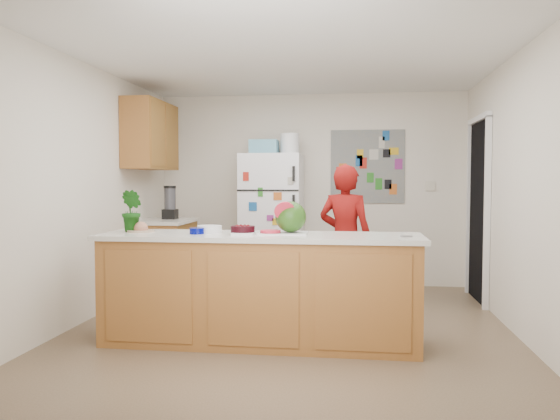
# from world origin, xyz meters

# --- Properties ---
(floor) EXTENTS (4.00, 4.50, 0.02)m
(floor) POSITION_xyz_m (0.00, 0.00, -0.01)
(floor) COLOR brown
(floor) RESTS_ON ground
(wall_back) EXTENTS (4.00, 0.02, 2.50)m
(wall_back) POSITION_xyz_m (0.00, 2.26, 1.25)
(wall_back) COLOR beige
(wall_back) RESTS_ON ground
(wall_left) EXTENTS (0.02, 4.50, 2.50)m
(wall_left) POSITION_xyz_m (-2.01, 0.00, 1.25)
(wall_left) COLOR beige
(wall_left) RESTS_ON ground
(wall_right) EXTENTS (0.02, 4.50, 2.50)m
(wall_right) POSITION_xyz_m (2.01, 0.00, 1.25)
(wall_right) COLOR beige
(wall_right) RESTS_ON ground
(ceiling) EXTENTS (4.00, 4.50, 0.02)m
(ceiling) POSITION_xyz_m (0.00, 0.00, 2.51)
(ceiling) COLOR white
(ceiling) RESTS_ON wall_back
(doorway) EXTENTS (0.03, 0.85, 2.04)m
(doorway) POSITION_xyz_m (1.99, 1.45, 1.02)
(doorway) COLOR black
(doorway) RESTS_ON ground
(peninsula_base) EXTENTS (2.60, 0.62, 0.88)m
(peninsula_base) POSITION_xyz_m (-0.20, -0.50, 0.44)
(peninsula_base) COLOR brown
(peninsula_base) RESTS_ON floor
(peninsula_top) EXTENTS (2.68, 0.70, 0.04)m
(peninsula_top) POSITION_xyz_m (-0.20, -0.50, 0.90)
(peninsula_top) COLOR silver
(peninsula_top) RESTS_ON peninsula_base
(side_counter_base) EXTENTS (0.60, 0.80, 0.86)m
(side_counter_base) POSITION_xyz_m (-1.69, 1.35, 0.43)
(side_counter_base) COLOR brown
(side_counter_base) RESTS_ON floor
(side_counter_top) EXTENTS (0.64, 0.84, 0.04)m
(side_counter_top) POSITION_xyz_m (-1.69, 1.35, 0.88)
(side_counter_top) COLOR silver
(side_counter_top) RESTS_ON side_counter_base
(upper_cabinets) EXTENTS (0.35, 1.00, 0.80)m
(upper_cabinets) POSITION_xyz_m (-1.82, 1.30, 1.90)
(upper_cabinets) COLOR brown
(upper_cabinets) RESTS_ON wall_left
(refrigerator) EXTENTS (0.75, 0.70, 1.70)m
(refrigerator) POSITION_xyz_m (-0.45, 1.88, 0.85)
(refrigerator) COLOR silver
(refrigerator) RESTS_ON floor
(fridge_top_bin) EXTENTS (0.35, 0.28, 0.18)m
(fridge_top_bin) POSITION_xyz_m (-0.55, 1.88, 1.79)
(fridge_top_bin) COLOR #5999B2
(fridge_top_bin) RESTS_ON refrigerator
(photo_collage) EXTENTS (0.95, 0.01, 0.95)m
(photo_collage) POSITION_xyz_m (0.75, 2.24, 1.55)
(photo_collage) COLOR slate
(photo_collage) RESTS_ON wall_back
(person) EXTENTS (0.64, 0.52, 1.53)m
(person) POSITION_xyz_m (0.49, 0.65, 0.77)
(person) COLOR maroon
(person) RESTS_ON floor
(blender_appliance) EXTENTS (0.14, 0.14, 0.38)m
(blender_appliance) POSITION_xyz_m (-1.64, 1.44, 1.09)
(blender_appliance) COLOR black
(blender_appliance) RESTS_ON side_counter_top
(cutting_board) EXTENTS (0.41, 0.31, 0.01)m
(cutting_board) POSITION_xyz_m (-0.01, -0.46, 0.93)
(cutting_board) COLOR white
(cutting_board) RESTS_ON peninsula_top
(watermelon) EXTENTS (0.26, 0.26, 0.26)m
(watermelon) POSITION_xyz_m (0.05, -0.44, 1.06)
(watermelon) COLOR #215D11
(watermelon) RESTS_ON cutting_board
(watermelon_slice) EXTENTS (0.17, 0.17, 0.02)m
(watermelon_slice) POSITION_xyz_m (-0.11, -0.51, 0.94)
(watermelon_slice) COLOR #DB324D
(watermelon_slice) RESTS_ON cutting_board
(cherry_bowl) EXTENTS (0.24, 0.24, 0.07)m
(cherry_bowl) POSITION_xyz_m (-0.33, -0.55, 0.96)
(cherry_bowl) COLOR black
(cherry_bowl) RESTS_ON peninsula_top
(white_bowl) EXTENTS (0.24, 0.24, 0.06)m
(white_bowl) POSITION_xyz_m (-0.65, -0.42, 0.95)
(white_bowl) COLOR silver
(white_bowl) RESTS_ON peninsula_top
(cobalt_bowl) EXTENTS (0.14, 0.14, 0.05)m
(cobalt_bowl) POSITION_xyz_m (-0.72, -0.56, 0.95)
(cobalt_bowl) COLOR #020765
(cobalt_bowl) RESTS_ON peninsula_top
(plate) EXTENTS (0.29, 0.29, 0.02)m
(plate) POSITION_xyz_m (-1.25, -0.45, 0.93)
(plate) COLOR #AFA889
(plate) RESTS_ON peninsula_top
(paper_towel) EXTENTS (0.18, 0.16, 0.02)m
(paper_towel) POSITION_xyz_m (-0.32, -0.58, 0.93)
(paper_towel) COLOR white
(paper_towel) RESTS_ON peninsula_top
(keys) EXTENTS (0.10, 0.06, 0.01)m
(keys) POSITION_xyz_m (0.99, -0.58, 0.93)
(keys) COLOR gray
(keys) RESTS_ON peninsula_top
(potted_plant) EXTENTS (0.26, 0.25, 0.37)m
(potted_plant) POSITION_xyz_m (-1.33, -0.45, 1.10)
(potted_plant) COLOR #184211
(potted_plant) RESTS_ON peninsula_top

